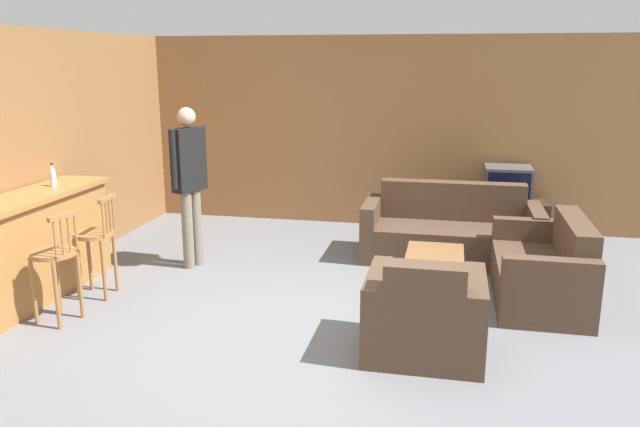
# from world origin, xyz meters

# --- Properties ---
(ground_plane) EXTENTS (24.00, 24.00, 0.00)m
(ground_plane) POSITION_xyz_m (0.00, 0.00, 0.00)
(ground_plane) COLOR slate
(wall_back) EXTENTS (9.40, 0.08, 2.60)m
(wall_back) POSITION_xyz_m (0.00, 3.74, 1.30)
(wall_back) COLOR olive
(wall_back) RESTS_ON ground_plane
(wall_left) EXTENTS (0.08, 8.74, 2.60)m
(wall_left) POSITION_xyz_m (-3.23, 1.37, 1.30)
(wall_left) COLOR olive
(wall_left) RESTS_ON ground_plane
(bar_counter) EXTENTS (0.55, 2.27, 1.03)m
(bar_counter) POSITION_xyz_m (-2.89, 0.09, 0.52)
(bar_counter) COLOR #A87038
(bar_counter) RESTS_ON ground_plane
(bar_chair_near) EXTENTS (0.46, 0.46, 1.01)m
(bar_chair_near) POSITION_xyz_m (-2.33, -0.23, 0.55)
(bar_chair_near) COLOR #996638
(bar_chair_near) RESTS_ON ground_plane
(bar_chair_mid) EXTENTS (0.43, 0.43, 1.01)m
(bar_chair_mid) POSITION_xyz_m (-2.33, 0.41, 0.55)
(bar_chair_mid) COLOR #996638
(bar_chair_mid) RESTS_ON ground_plane
(couch_far) EXTENTS (2.02, 0.89, 0.86)m
(couch_far) POSITION_xyz_m (1.07, 2.34, 0.30)
(couch_far) COLOR #4C3828
(couch_far) RESTS_ON ground_plane
(armchair_near) EXTENTS (0.92, 0.84, 0.84)m
(armchair_near) POSITION_xyz_m (0.89, -0.21, 0.31)
(armchair_near) COLOR #4C3828
(armchair_near) RESTS_ON ground_plane
(loveseat_right) EXTENTS (0.82, 1.53, 0.83)m
(loveseat_right) POSITION_xyz_m (1.96, 1.18, 0.30)
(loveseat_right) COLOR #4C3828
(loveseat_right) RESTS_ON ground_plane
(coffee_table) EXTENTS (0.56, 0.87, 0.42)m
(coffee_table) POSITION_xyz_m (0.92, 1.09, 0.35)
(coffee_table) COLOR brown
(coffee_table) RESTS_ON ground_plane
(tv_unit) EXTENTS (1.06, 0.47, 0.50)m
(tv_unit) POSITION_xyz_m (1.76, 3.36, 0.25)
(tv_unit) COLOR #2D2319
(tv_unit) RESTS_ON ground_plane
(tv) EXTENTS (0.59, 0.52, 0.44)m
(tv) POSITION_xyz_m (1.76, 3.36, 0.73)
(tv) COLOR #4C4C4C
(tv) RESTS_ON tv_unit
(bottle) EXTENTS (0.06, 0.06, 0.24)m
(bottle) POSITION_xyz_m (-2.89, 0.65, 1.14)
(bottle) COLOR silver
(bottle) RESTS_ON bar_counter
(person_by_window) EXTENTS (0.29, 0.48, 1.78)m
(person_by_window) POSITION_xyz_m (-1.77, 1.45, 1.03)
(person_by_window) COLOR #756B5B
(person_by_window) RESTS_ON ground_plane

